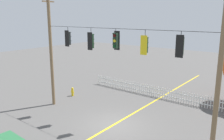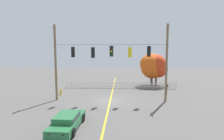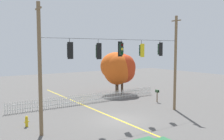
# 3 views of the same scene
# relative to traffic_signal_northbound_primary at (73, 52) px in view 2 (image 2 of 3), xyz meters

# --- Properties ---
(ground) EXTENTS (80.00, 80.00, 0.00)m
(ground) POSITION_rel_traffic_signal_northbound_primary_xyz_m (4.36, 0.01, -5.78)
(ground) COLOR #565451
(lane_centerline_stripe) EXTENTS (0.16, 36.00, 0.01)m
(lane_centerline_stripe) POSITION_rel_traffic_signal_northbound_primary_xyz_m (4.36, 0.01, -5.78)
(lane_centerline_stripe) COLOR gold
(lane_centerline_stripe) RESTS_ON ground
(signal_support_span) EXTENTS (13.30, 1.10, 8.99)m
(signal_support_span) POSITION_rel_traffic_signal_northbound_primary_xyz_m (4.36, 0.01, -1.20)
(signal_support_span) COLOR brown
(signal_support_span) RESTS_ON ground
(traffic_signal_northbound_primary) EXTENTS (0.43, 0.38, 1.47)m
(traffic_signal_northbound_primary) POSITION_rel_traffic_signal_northbound_primary_xyz_m (0.00, 0.00, 0.00)
(traffic_signal_northbound_primary) COLOR black
(traffic_signal_northbound_secondary) EXTENTS (0.43, 0.38, 1.54)m
(traffic_signal_northbound_secondary) POSITION_rel_traffic_signal_northbound_primary_xyz_m (2.35, -0.00, -0.06)
(traffic_signal_northbound_secondary) COLOR black
(traffic_signal_westbound_side) EXTENTS (0.43, 0.38, 1.38)m
(traffic_signal_westbound_side) POSITION_rel_traffic_signal_northbound_primary_xyz_m (4.50, 0.02, 0.10)
(traffic_signal_westbound_side) COLOR black
(traffic_signal_southbound_primary) EXTENTS (0.43, 0.38, 1.46)m
(traffic_signal_southbound_primary) POSITION_rel_traffic_signal_northbound_primary_xyz_m (6.64, 0.00, -0.02)
(traffic_signal_southbound_primary) COLOR black
(traffic_signal_eastbound_side) EXTENTS (0.43, 0.38, 1.40)m
(traffic_signal_eastbound_side) POSITION_rel_traffic_signal_northbound_primary_xyz_m (8.81, -0.00, 0.08)
(traffic_signal_eastbound_side) COLOR black
(white_picket_fence) EXTENTS (17.54, 0.06, 1.05)m
(white_picket_fence) POSITION_rel_traffic_signal_northbound_primary_xyz_m (5.49, 7.09, -5.25)
(white_picket_fence) COLOR silver
(white_picket_fence) RESTS_ON ground
(autumn_maple_near_fence) EXTENTS (4.04, 4.02, 5.45)m
(autumn_maple_near_fence) POSITION_rel_traffic_signal_northbound_primary_xyz_m (10.82, 9.90, -2.33)
(autumn_maple_near_fence) COLOR brown
(autumn_maple_near_fence) RESTS_ON ground
(autumn_maple_mid) EXTENTS (3.47, 3.58, 5.31)m
(autumn_maple_mid) POSITION_rel_traffic_signal_northbound_primary_xyz_m (11.74, 9.78, -2.47)
(autumn_maple_mid) COLOR brown
(autumn_maple_mid) RESTS_ON ground
(parked_car) EXTENTS (2.05, 4.67, 1.15)m
(parked_car) POSITION_rel_traffic_signal_northbound_primary_xyz_m (1.56, -7.98, -5.18)
(parked_car) COLOR #286B3D
(parked_car) RESTS_ON ground
(fire_hydrant) EXTENTS (0.38, 0.22, 0.83)m
(fire_hydrant) POSITION_rel_traffic_signal_northbound_primary_xyz_m (-2.51, 2.50, -5.37)
(fire_hydrant) COLOR gold
(fire_hydrant) RESTS_ON ground
(roadside_mailbox) EXTENTS (0.25, 0.44, 1.39)m
(roadside_mailbox) POSITION_rel_traffic_signal_northbound_primary_xyz_m (11.88, 3.46, -4.65)
(roadside_mailbox) COLOR brown
(roadside_mailbox) RESTS_ON ground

